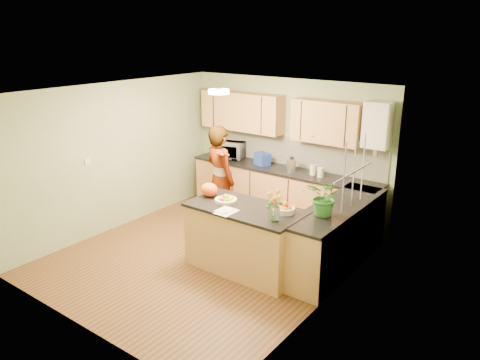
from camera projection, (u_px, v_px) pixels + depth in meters
The scene contains 28 objects.
floor at pixel (209, 255), 7.17m from camera, with size 4.50×4.50×0.00m, color #523017.
ceiling at pixel (205, 91), 6.40m from camera, with size 4.00×4.50×0.02m, color white.
wall_back at pixel (287, 148), 8.50m from camera, with size 4.00×0.02×2.50m, color gray.
wall_front at pixel (72, 228), 5.07m from camera, with size 4.00×0.02×2.50m, color gray.
wall_left at pixel (117, 157), 7.92m from camera, with size 0.02×4.50×2.50m, color gray.
wall_right at pixel (333, 208), 5.65m from camera, with size 0.02×4.50×2.50m, color gray.
back_counter at pixel (282, 194), 8.46m from camera, with size 3.64×0.62×0.94m.
right_counter at pixel (337, 236), 6.71m from camera, with size 0.62×2.24×0.94m.
splashback at pixel (291, 151), 8.45m from camera, with size 3.60×0.02×0.52m, color white.
upper_cabinets at pixel (275, 115), 8.29m from camera, with size 3.20×0.34×0.70m.
boiler at pixel (378, 125), 7.22m from camera, with size 0.40×0.30×0.86m.
window_right at pixel (354, 172), 6.02m from camera, with size 0.01×1.30×1.05m.
light_switch at pixel (87, 161), 7.44m from camera, with size 0.02×0.09×0.09m, color white.
ceiling_lamp at pixel (219, 92), 6.64m from camera, with size 0.30×0.30×0.07m.
peninsula_island at pixel (245, 238), 6.64m from camera, with size 1.66×0.85×0.95m.
fruit_dish at pixel (226, 199), 6.68m from camera, with size 0.32×0.32×0.11m.
orange_bowl at pixel (285, 208), 6.27m from camera, with size 0.26×0.26×0.15m.
flower_vase at pixel (276, 200), 5.92m from camera, with size 0.24×0.24×0.45m.
orange_bag at pixel (209, 190), 6.90m from camera, with size 0.27×0.23×0.20m, color #FA5014.
papers at pixel (227, 212), 6.32m from camera, with size 0.23×0.31×0.01m, color silver.
violinist at pixel (220, 180), 7.77m from camera, with size 0.67×0.44×1.84m, color tan.
violin at pixel (221, 152), 7.32m from camera, with size 0.54×0.21×0.11m, color #4E1704, non-canonical shape.
microwave at pixel (229, 150), 8.97m from camera, with size 0.56×0.38×0.31m, color white.
blue_box at pixel (262, 159), 8.54m from camera, with size 0.27×0.20×0.22m, color navy.
kettle at pixel (291, 164), 8.14m from camera, with size 0.16×0.16×0.31m.
jar_cream at pixel (313, 170), 7.95m from camera, with size 0.11×0.11×0.17m, color beige.
jar_white at pixel (321, 172), 7.82m from camera, with size 0.11×0.11×0.16m, color white.
potted_plant at pixel (326, 197), 6.15m from camera, with size 0.47×0.41×0.52m, color #2E7426.
Camera 1 is at (4.25, -4.90, 3.30)m, focal length 35.00 mm.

